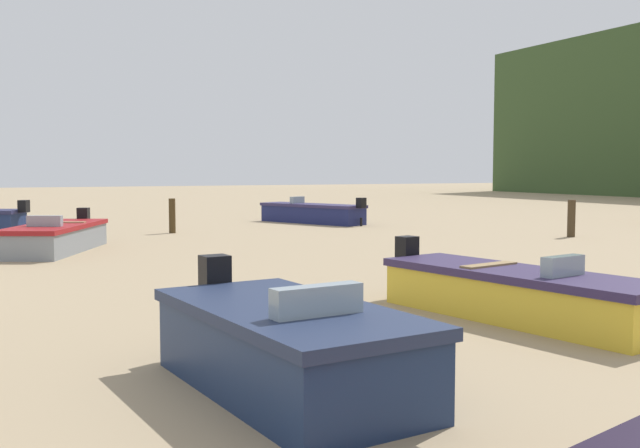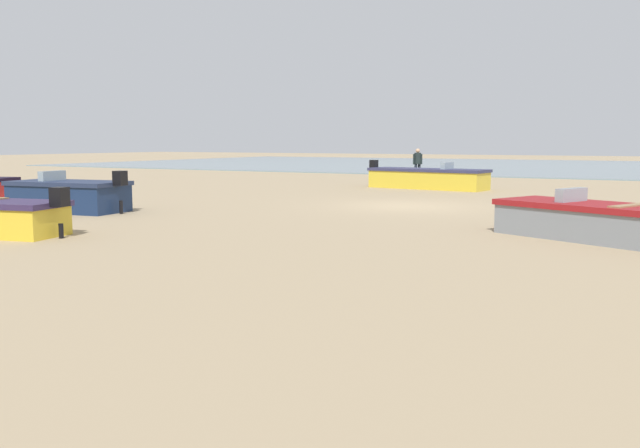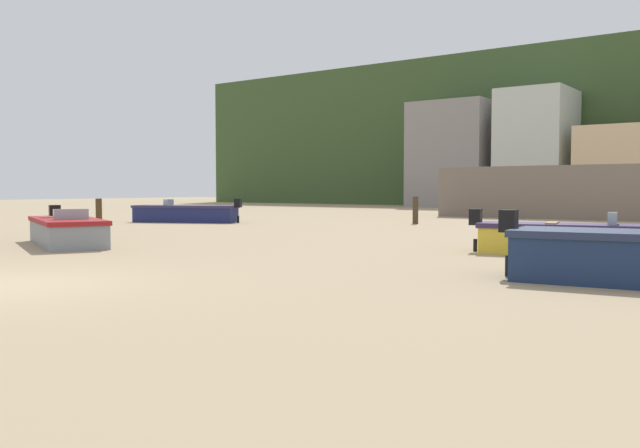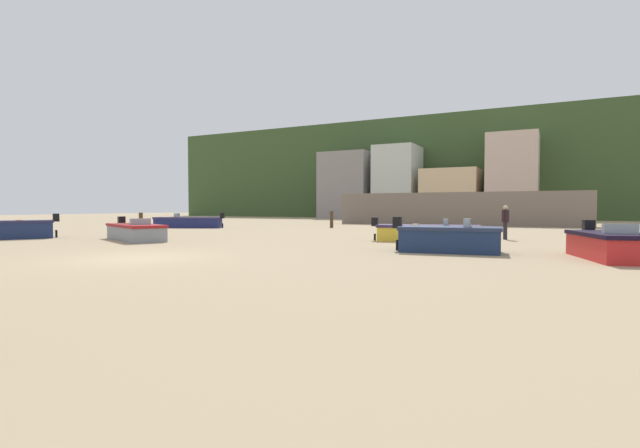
% 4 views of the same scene
% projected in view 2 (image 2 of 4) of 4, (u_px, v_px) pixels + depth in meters
% --- Properties ---
extents(ground_plane, '(160.00, 160.00, 0.00)m').
position_uv_depth(ground_plane, '(409.00, 206.00, 21.26)').
color(ground_plane, tan).
extents(tidal_water, '(80.00, 36.00, 0.06)m').
position_uv_depth(tidal_water, '(577.00, 167.00, 52.75)').
color(tidal_water, gray).
rests_on(tidal_water, ground).
extents(boat_grey_2, '(4.63, 3.24, 1.06)m').
position_uv_depth(boat_grey_2, '(604.00, 222.00, 13.78)').
color(boat_grey_2, gray).
rests_on(boat_grey_2, ground).
extents(boat_yellow_4, '(5.45, 2.21, 1.17)m').
position_uv_depth(boat_yellow_4, '(428.00, 178.00, 28.92)').
color(boat_yellow_4, gold).
rests_on(boat_yellow_4, ground).
extents(boat_navy_6, '(3.70, 1.97, 1.19)m').
position_uv_depth(boat_navy_6, '(69.00, 196.00, 19.52)').
color(boat_navy_6, navy).
rests_on(boat_navy_6, ground).
extents(beach_walker_distant, '(0.48, 0.48, 1.62)m').
position_uv_depth(beach_walker_distant, '(418.00, 161.00, 35.55)').
color(beach_walker_distant, '#19212D').
rests_on(beach_walker_distant, ground).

